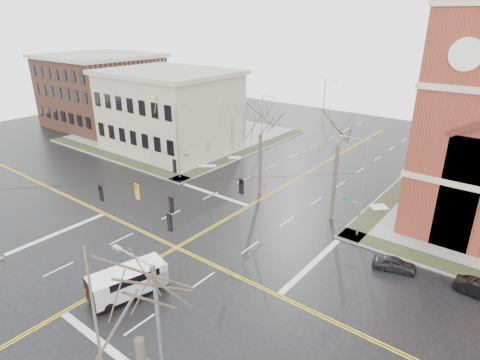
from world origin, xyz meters
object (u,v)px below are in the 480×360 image
Objects in this scene: streetlight_north_a at (263,119)px; tree_se at (138,329)px; parked_car_a at (394,264)px; tree_nw_near at (261,130)px; signal_pole_ne at (361,186)px; signal_pole_se at (158,342)px; cargo_van at (131,279)px; signal_pole_nw at (179,140)px; tree_nw_far at (171,106)px; tree_ne at (338,142)px; streetlight_north_b at (325,99)px.

streetlight_north_a is 48.07m from tree_se.
parked_car_a is 0.31× the size of tree_nw_near.
parked_car_a is (4.59, -3.19, -4.39)m from signal_pole_ne.
signal_pole_se reaches higher than cargo_van.
signal_pole_nw is 0.79× the size of tree_se.
tree_se is (13.60, -26.72, 0.63)m from tree_nw_near.
tree_se reaches higher than tree_nw_far.
signal_pole_se is at bearing -90.00° from signal_pole_ne.
tree_nw_near is at bearing 116.97° from tree_se.
tree_nw_far reaches higher than cargo_van.
tree_nw_far reaches higher than streetlight_north_a.
cargo_van is 27.60m from tree_nw_far.
streetlight_north_a reaches higher than parked_car_a.
signal_pole_se is 25.13m from tree_ne.
signal_pole_se is 27.42m from tree_nw_near.
signal_pole_ne reaches higher than parked_car_a.
signal_pole_se is 11.25m from cargo_van.
tree_nw_near is at bearing -55.82° from streetlight_north_a.
tree_nw_near is (-11.85, 24.58, 2.68)m from signal_pole_se.
cargo_van is at bearing -49.81° from tree_nw_far.
signal_pole_nw is 1.55× the size of cargo_van.
streetlight_north_b is 0.76× the size of tree_nw_near.
tree_se is (1.75, -25.13, 3.31)m from signal_pole_ne.
tree_ne is (23.30, -0.87, -0.18)m from tree_nw_far.
streetlight_north_b is (0.67, 36.50, -0.48)m from signal_pole_nw.
streetlight_north_a is at bearing 71.90° from tree_nw_far.
streetlight_north_b is (0.00, 20.00, 0.00)m from streetlight_north_a.
tree_nw_near is at bearing 172.39° from signal_pole_ne.
signal_pole_nw is at bearing -91.05° from streetlight_north_b.
tree_nw_far reaches higher than tree_ne.
signal_pole_ne is at bearing -28.52° from tree_ne.
streetlight_north_a is 1.00× the size of streetlight_north_b.
tree_ne is (8.64, 0.16, 0.28)m from tree_nw_near.
tree_nw_far is at bearing 175.96° from tree_nw_near.
tree_ne reaches higher than cargo_van.
signal_pole_nw and signal_pole_se have the same top height.
tree_nw_far is at bearing 135.52° from tree_se.
signal_pole_ne is 0.81× the size of tree_nw_far.
tree_ne reaches higher than tree_nw_near.
signal_pole_nw is (-22.64, 0.00, 0.00)m from signal_pole_ne.
tree_nw_near is 8.64m from tree_ne.
signal_pole_nw is 0.81× the size of tree_nw_far.
tree_nw_near is (-16.43, 4.78, 7.07)m from parked_car_a.
streetlight_north_b is at bearing 118.21° from cargo_van.
tree_ne is at bearing 97.39° from signal_pole_se.
parked_car_a is at bearing -16.21° from tree_nw_near.
tree_se reaches higher than parked_car_a.
tree_nw_near reaches higher than signal_pole_se.
tree_nw_far reaches higher than parked_car_a.
tree_ne is (-3.21, 24.74, 2.96)m from signal_pole_se.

